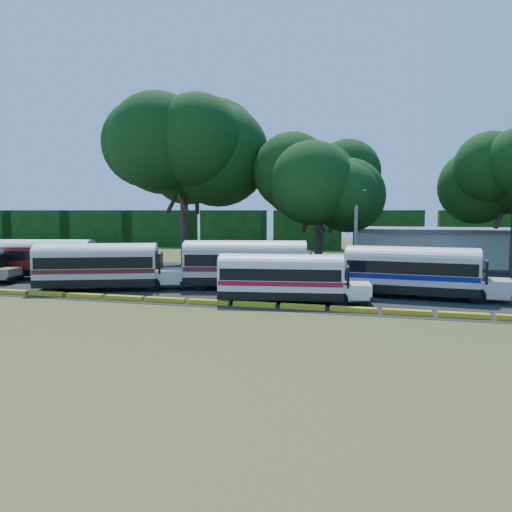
% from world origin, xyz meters
% --- Properties ---
extents(ground, '(160.00, 160.00, 0.00)m').
position_xyz_m(ground, '(0.00, 0.00, 0.00)').
color(ground, '#3F4E1A').
rests_on(ground, ground).
extents(asphalt_strip, '(64.00, 24.00, 0.02)m').
position_xyz_m(asphalt_strip, '(1.00, 12.00, 0.01)').
color(asphalt_strip, black).
rests_on(asphalt_strip, ground).
extents(curb, '(53.70, 0.45, 0.30)m').
position_xyz_m(curb, '(-0.00, 1.00, 0.15)').
color(curb, yellow).
rests_on(curb, ground).
extents(terminal_building, '(19.00, 9.00, 4.00)m').
position_xyz_m(terminal_building, '(18.00, 30.00, 2.03)').
color(terminal_building, silver).
rests_on(terminal_building, ground).
extents(treeline_backdrop, '(130.00, 4.00, 6.00)m').
position_xyz_m(treeline_backdrop, '(0.00, 48.00, 3.00)').
color(treeline_backdrop, black).
rests_on(treeline_backdrop, ground).
extents(bus_red, '(10.79, 4.86, 3.45)m').
position_xyz_m(bus_red, '(-16.31, 8.44, 1.98)').
color(bus_red, black).
rests_on(bus_red, ground).
extents(bus_cream_west, '(10.92, 6.31, 3.52)m').
position_xyz_m(bus_cream_west, '(-8.29, 4.24, 1.99)').
color(bus_cream_west, black).
rests_on(bus_cream_west, ground).
extents(bus_cream_east, '(11.54, 5.21, 3.69)m').
position_xyz_m(bus_cream_east, '(2.14, 7.80, 2.08)').
color(bus_cream_east, black).
rests_on(bus_cream_east, ground).
extents(bus_white_red, '(9.88, 3.78, 3.17)m').
position_xyz_m(bus_white_red, '(5.99, 2.73, 1.79)').
color(bus_white_red, black).
rests_on(bus_white_red, ground).
extents(bus_white_blue, '(10.79, 3.50, 3.49)m').
position_xyz_m(bus_white_blue, '(14.12, 7.00, 1.97)').
color(bus_white_blue, black).
rests_on(bus_white_blue, ground).
extents(tree_west, '(13.88, 13.88, 17.48)m').
position_xyz_m(tree_west, '(-8.21, 19.63, 12.36)').
color(tree_west, '#3C2B1E').
rests_on(tree_west, ground).
extents(tree_center, '(10.06, 10.06, 12.39)m').
position_xyz_m(tree_center, '(5.77, 19.50, 8.66)').
color(tree_center, '#3C2B1E').
rests_on(tree_center, ground).
extents(utility_pole, '(1.60, 0.30, 8.03)m').
position_xyz_m(utility_pole, '(9.60, 14.72, 4.13)').
color(utility_pole, gray).
rests_on(utility_pole, ground).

